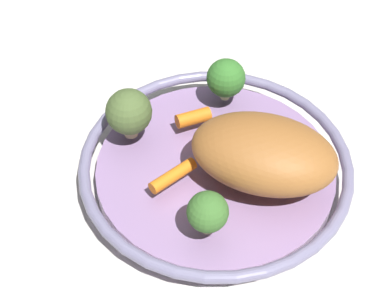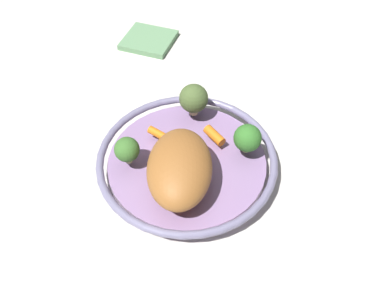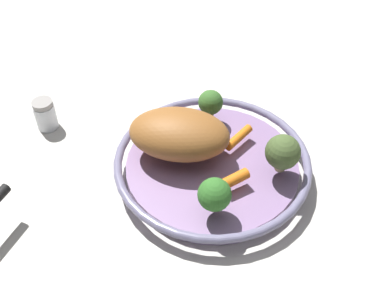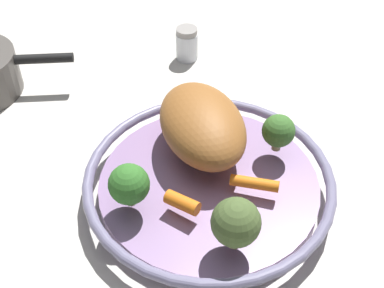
% 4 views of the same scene
% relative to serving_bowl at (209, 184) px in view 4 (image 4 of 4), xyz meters
% --- Properties ---
extents(ground_plane, '(2.49, 2.49, 0.00)m').
position_rel_serving_bowl_xyz_m(ground_plane, '(0.00, 0.00, -0.02)').
color(ground_plane, beige).
extents(serving_bowl, '(0.33, 0.33, 0.04)m').
position_rel_serving_bowl_xyz_m(serving_bowl, '(0.00, 0.00, 0.00)').
color(serving_bowl, '#8E709E').
rests_on(serving_bowl, ground_plane).
extents(roast_chicken_piece, '(0.20, 0.17, 0.07)m').
position_rel_serving_bowl_xyz_m(roast_chicken_piece, '(-0.06, -0.01, 0.06)').
color(roast_chicken_piece, '#9C5F2C').
rests_on(roast_chicken_piece, serving_bowl).
extents(baby_carrot_near_rim, '(0.04, 0.05, 0.02)m').
position_rel_serving_bowl_xyz_m(baby_carrot_near_rim, '(0.06, -0.03, 0.03)').
color(baby_carrot_near_rim, orange).
rests_on(baby_carrot_near_rim, serving_bowl).
extents(baby_carrot_center, '(0.02, 0.06, 0.02)m').
position_rel_serving_bowl_xyz_m(baby_carrot_center, '(0.02, 0.06, 0.03)').
color(baby_carrot_center, orange).
rests_on(baby_carrot_center, serving_bowl).
extents(broccoli_floret_mid, '(0.06, 0.06, 0.07)m').
position_rel_serving_bowl_xyz_m(broccoli_floret_mid, '(0.11, 0.04, 0.06)').
color(broccoli_floret_mid, tan).
rests_on(broccoli_floret_mid, serving_bowl).
extents(broccoli_floret_edge, '(0.05, 0.05, 0.06)m').
position_rel_serving_bowl_xyz_m(broccoli_floret_edge, '(-0.06, 0.09, 0.05)').
color(broccoli_floret_edge, tan).
rests_on(broccoli_floret_edge, serving_bowl).
extents(broccoli_floret_small, '(0.05, 0.05, 0.06)m').
position_rel_serving_bowl_xyz_m(broccoli_floret_small, '(0.06, -0.09, 0.05)').
color(broccoli_floret_small, '#99A766').
rests_on(broccoli_floret_small, serving_bowl).
extents(salt_shaker, '(0.04, 0.04, 0.06)m').
position_rel_serving_bowl_xyz_m(salt_shaker, '(-0.33, -0.06, 0.01)').
color(salt_shaker, silver).
rests_on(salt_shaker, ground_plane).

